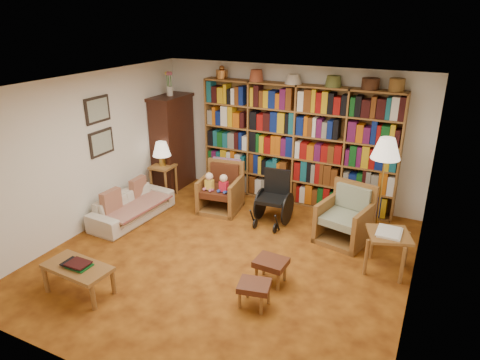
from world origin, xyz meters
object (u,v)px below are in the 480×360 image
Objects in this scene: wheelchair at (274,199)px; coffee_table at (78,270)px; side_table_papers at (389,239)px; armchair_sage at (345,219)px; armchair_leather at (223,190)px; floor_lamp at (386,153)px; side_table_lamp at (163,173)px; footstool_b at (254,287)px; sofa at (132,207)px; footstool_a at (271,264)px.

wheelchair is 1.00× the size of coffee_table.
armchair_sage is at bearing 137.51° from side_table_papers.
armchair_leather is 3.09m from side_table_papers.
coffee_table is (-3.15, -3.14, -1.08)m from floor_lamp.
footstool_b is at bearing -37.93° from side_table_lamp.
side_table_papers is at bearing -82.93° from sofa.
armchair_sage is 2.25m from footstool_b.
side_table_papers is 0.75× the size of coffee_table.
footstool_b is (1.66, -2.30, -0.10)m from armchair_leather.
floor_lamp reaches higher than armchair_leather.
sofa is at bearing -138.38° from armchair_leather.
armchair_sage is 1.19m from floor_lamp.
side_table_papers is at bearing 33.10° from coffee_table.
side_table_papers is 1.65m from footstool_a.
side_table_lamp is 3.56m from armchair_sage.
wheelchair reaches higher than side_table_lamp.
side_table_lamp is at bearing 105.59° from coffee_table.
footstool_b is at bearing -54.15° from armchair_leather.
floor_lamp is 1.33m from side_table_papers.
footstool_b is (0.63, -2.21, -0.15)m from wheelchair.
sofa is 1.73× the size of wheelchair.
sofa is 3.58m from armchair_sage.
wheelchair is at bearing -5.07° from armchair_leather.
armchair_leather is at bearing 176.65° from armchair_sage.
footstool_b is 2.24m from coffee_table.
side_table_lamp is 0.68× the size of wheelchair.
wheelchair is 2.17× the size of footstool_a.
armchair_leather is 0.53× the size of floor_lamp.
floor_lamp is 2.42m from footstool_a.
floor_lamp reaches higher than coffee_table.
sofa is 3.74× the size of footstool_a.
armchair_leather is 2.00× the size of footstool_b.
wheelchair reaches higher than armchair_leather.
armchair_sage is at bearing 69.90° from footstool_a.
footstool_a is at bearing -69.29° from wheelchair.
sofa is at bearing -163.25° from floor_lamp.
sofa is at bearing -156.36° from wheelchair.
footstool_a is (-1.32, -0.97, -0.21)m from side_table_papers.
floor_lamp reaches higher than wheelchair.
floor_lamp reaches higher than footstool_a.
side_table_lamp is 0.71× the size of armchair_leather.
side_table_papers is at bearing -42.49° from armchair_sage.
coffee_table is (-2.11, -1.27, 0.06)m from footstool_a.
side_table_lamp is 0.70× the size of armchair_sage.
floor_lamp is at bearing 6.78° from wheelchair.
side_table_lamp is 1.47× the size of footstool_a.
footstool_a is (2.96, -1.77, -0.18)m from side_table_lamp.
footstool_b is at bearing -74.02° from wheelchair.
side_table_lamp is at bearing 142.07° from footstool_b.
armchair_leather reaches higher than sofa.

